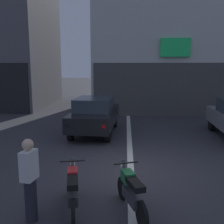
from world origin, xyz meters
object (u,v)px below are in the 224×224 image
(motorcycle_green_row_left_mid, at_px, (131,191))
(person_by_motorcycles, at_px, (30,180))
(car_black_crossing_near, at_px, (95,114))
(motorcycle_red_row_leftmost, at_px, (73,189))

(motorcycle_green_row_left_mid, bearing_deg, person_by_motorcycles, -168.01)
(car_black_crossing_near, height_order, motorcycle_red_row_leftmost, car_black_crossing_near)
(motorcycle_green_row_left_mid, distance_m, person_by_motorcycles, 2.05)
(motorcycle_green_row_left_mid, xyz_separation_m, person_by_motorcycles, (-1.97, -0.42, 0.40))
(car_black_crossing_near, xyz_separation_m, motorcycle_green_row_left_mid, (1.50, -6.46, -0.43))
(motorcycle_green_row_left_mid, bearing_deg, car_black_crossing_near, 103.11)
(motorcycle_red_row_leftmost, bearing_deg, motorcycle_green_row_left_mid, -2.34)
(car_black_crossing_near, relative_size, motorcycle_green_row_left_mid, 2.63)
(car_black_crossing_near, distance_m, motorcycle_red_row_leftmost, 6.43)
(motorcycle_red_row_leftmost, distance_m, motorcycle_green_row_left_mid, 1.23)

